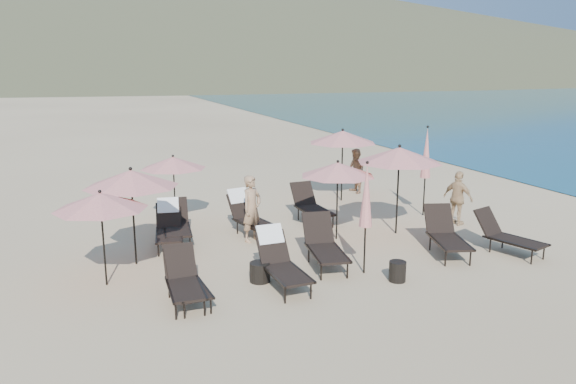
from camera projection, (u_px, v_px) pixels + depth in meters
name	position (u px, v px, depth m)	size (l,w,h in m)	color
ground	(374.00, 269.00, 12.59)	(800.00, 800.00, 0.00)	#D6BA8C
volcanic_headland	(216.00, 23.00, 307.12)	(690.00, 690.00, 55.00)	brown
lounger_0	(184.00, 279.00, 10.82)	(0.71, 1.69, 0.95)	black
lounger_1	(187.00, 280.00, 10.82)	(0.68, 1.61, 0.91)	black
lounger_2	(280.00, 260.00, 11.62)	(0.71, 1.82, 1.12)	black
lounger_3	(324.00, 245.00, 12.73)	(1.01, 1.95, 1.07)	black
lounger_4	(446.00, 234.00, 13.54)	(1.22, 1.97, 1.06)	black
lounger_5	(507.00, 235.00, 13.59)	(1.13, 1.84, 0.99)	black
lounger_6	(169.00, 225.00, 14.21)	(0.89, 1.81, 1.08)	black
lounger_7	(177.00, 223.00, 14.54)	(0.87, 1.80, 1.00)	black
lounger_8	(249.00, 214.00, 15.13)	(1.02, 1.92, 1.14)	black
lounger_9	(311.00, 205.00, 16.35)	(0.75, 1.83, 1.04)	black
umbrella_open_0	(100.00, 201.00, 11.31)	(1.89, 1.89, 2.04)	black
umbrella_open_1	(338.00, 169.00, 14.38)	(1.96, 1.96, 2.11)	black
umbrella_open_2	(399.00, 155.00, 14.81)	(2.27, 2.27, 2.44)	black
umbrella_open_3	(173.00, 163.00, 15.88)	(1.86, 1.86, 2.01)	black
umbrella_open_4	(343.00, 137.00, 18.50)	(2.26, 2.26, 2.44)	black
umbrella_open_5	(131.00, 179.00, 12.50)	(2.11, 2.11, 2.27)	black
umbrella_closed_0	(366.00, 196.00, 11.99)	(0.29, 0.29, 2.51)	black
umbrella_closed_1	(426.00, 153.00, 16.70)	(0.32, 0.32, 2.74)	black
side_table_0	(260.00, 272.00, 11.85)	(0.44, 0.44, 0.42)	black
side_table_1	(397.00, 271.00, 11.87)	(0.36, 0.36, 0.43)	black
beachgoer_a	(252.00, 209.00, 14.45)	(0.63, 0.41, 1.73)	#A57C59
beachgoer_b	(356.00, 171.00, 19.93)	(0.77, 0.60, 1.59)	tan
beachgoer_c	(458.00, 198.00, 15.95)	(0.91, 0.38, 1.56)	tan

